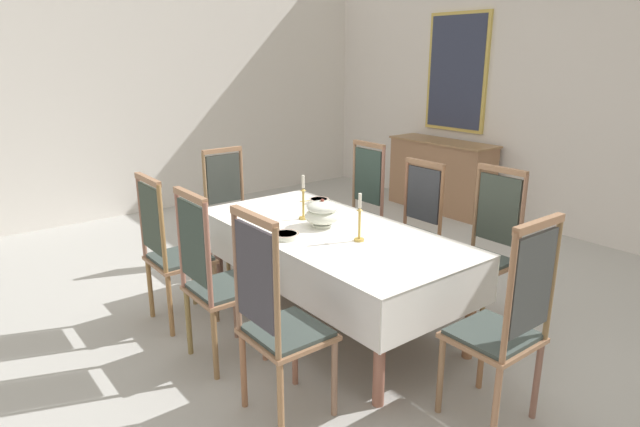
# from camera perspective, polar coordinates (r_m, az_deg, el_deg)

# --- Properties ---
(ground) EXTENTS (7.59, 6.25, 0.04)m
(ground) POSITION_cam_1_polar(r_m,az_deg,el_deg) (4.36, 3.50, -10.61)
(ground) COLOR #B2B1AD
(back_wall) EXTENTS (7.59, 0.08, 3.58)m
(back_wall) POSITION_cam_1_polar(r_m,az_deg,el_deg) (6.44, 26.09, 13.37)
(back_wall) COLOR silver
(back_wall) RESTS_ON ground
(left_wall) EXTENTS (0.08, 6.25, 3.58)m
(left_wall) POSITION_cam_1_polar(r_m,az_deg,el_deg) (7.20, -17.51, 14.42)
(left_wall) COLOR silver
(left_wall) RESTS_ON ground
(dining_table) EXTENTS (2.14, 1.03, 0.74)m
(dining_table) POSITION_cam_1_polar(r_m,az_deg,el_deg) (3.94, 1.01, -2.74)
(dining_table) COLOR #8F6557
(dining_table) RESTS_ON ground
(tablecloth) EXTENTS (2.16, 1.05, 0.33)m
(tablecloth) POSITION_cam_1_polar(r_m,az_deg,el_deg) (3.94, 1.01, -2.78)
(tablecloth) COLOR white
(tablecloth) RESTS_ON dining_table
(chair_south_a) EXTENTS (0.44, 0.42, 1.15)m
(chair_south_a) POSITION_cam_1_polar(r_m,az_deg,el_deg) (4.11, -15.55, -3.62)
(chair_south_a) COLOR olive
(chair_south_a) RESTS_ON ground
(chair_north_a) EXTENTS (0.44, 0.42, 1.19)m
(chair_north_a) POSITION_cam_1_polar(r_m,az_deg,el_deg) (5.05, 4.04, 0.86)
(chair_north_a) COLOR #A27655
(chair_north_a) RESTS_ON ground
(chair_south_b) EXTENTS (0.44, 0.42, 1.18)m
(chair_south_b) POSITION_cam_1_polar(r_m,az_deg,el_deg) (3.52, -11.20, -6.61)
(chair_south_b) COLOR #906856
(chair_south_b) RESTS_ON ground
(chair_north_b) EXTENTS (0.44, 0.42, 1.12)m
(chair_north_b) POSITION_cam_1_polar(r_m,az_deg,el_deg) (4.59, 9.70, -1.25)
(chair_north_b) COLOR #9D7645
(chair_north_b) RESTS_ON ground
(chair_south_c) EXTENTS (0.44, 0.42, 1.21)m
(chair_south_c) POSITION_cam_1_polar(r_m,az_deg,el_deg) (2.94, -4.65, -10.91)
(chair_south_c) COLOR #9F6752
(chair_south_c) RESTS_ON ground
(chair_north_c) EXTENTS (0.44, 0.42, 1.18)m
(chair_north_c) POSITION_cam_1_polar(r_m,az_deg,el_deg) (4.17, 17.12, -3.33)
(chair_north_c) COLOR olive
(chair_north_c) RESTS_ON ground
(chair_head_west) EXTENTS (0.42, 0.44, 1.12)m
(chair_head_west) POSITION_cam_1_polar(r_m,az_deg,el_deg) (5.14, -9.38, 0.71)
(chair_head_west) COLOR #9E7844
(chair_head_west) RESTS_ON ground
(chair_head_east) EXTENTS (0.42, 0.44, 1.20)m
(chair_head_east) POSITION_cam_1_polar(r_m,az_deg,el_deg) (3.05, 19.08, -10.85)
(chair_head_east) COLOR #8F6A4B
(chair_head_east) RESTS_ON ground
(soup_tureen) EXTENTS (0.26, 0.26, 0.21)m
(soup_tureen) POSITION_cam_1_polar(r_m,az_deg,el_deg) (3.95, 0.24, 0.04)
(soup_tureen) COLOR white
(soup_tureen) RESTS_ON tablecloth
(candlestick_west) EXTENTS (0.07, 0.07, 0.35)m
(candlestick_west) POSITION_cam_1_polar(r_m,az_deg,el_deg) (4.12, -1.78, 1.26)
(candlestick_west) COLOR gold
(candlestick_west) RESTS_ON tablecloth
(candlestick_east) EXTENTS (0.07, 0.07, 0.33)m
(candlestick_east) POSITION_cam_1_polar(r_m,az_deg,el_deg) (3.64, 4.20, -0.92)
(candlestick_east) COLOR gold
(candlestick_east) RESTS_ON tablecloth
(bowl_near_left) EXTENTS (0.17, 0.17, 0.04)m
(bowl_near_left) POSITION_cam_1_polar(r_m,az_deg,el_deg) (4.58, -0.10, 1.36)
(bowl_near_left) COLOR white
(bowl_near_left) RESTS_ON tablecloth
(bowl_near_right) EXTENTS (0.19, 0.19, 0.04)m
(bowl_near_right) POSITION_cam_1_polar(r_m,az_deg,el_deg) (3.73, -3.65, -2.32)
(bowl_near_right) COLOR white
(bowl_near_right) RESTS_ON tablecloth
(spoon_primary) EXTENTS (0.06, 0.17, 0.01)m
(spoon_primary) POSITION_cam_1_polar(r_m,az_deg,el_deg) (4.68, -0.67, 1.46)
(spoon_primary) COLOR gold
(spoon_primary) RESTS_ON tablecloth
(spoon_secondary) EXTENTS (0.04, 0.18, 0.01)m
(spoon_secondary) POSITION_cam_1_polar(r_m,az_deg,el_deg) (3.84, -4.35, -2.00)
(spoon_secondary) COLOR gold
(spoon_secondary) RESTS_ON tablecloth
(sideboard) EXTENTS (1.44, 0.48, 0.90)m
(sideboard) POSITION_cam_1_polar(r_m,az_deg,el_deg) (7.16, 12.66, 3.96)
(sideboard) COLOR #996E4E
(sideboard) RESTS_ON ground
(framed_painting) EXTENTS (0.91, 0.05, 1.46)m
(framed_painting) POSITION_cam_1_polar(r_m,az_deg,el_deg) (7.24, 14.27, 14.27)
(framed_painting) COLOR #D1B251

